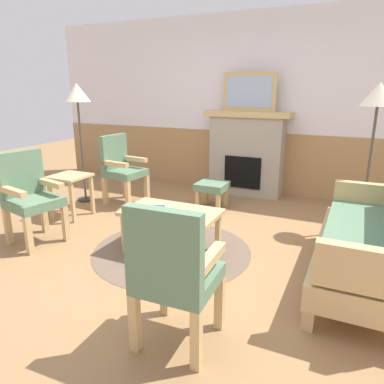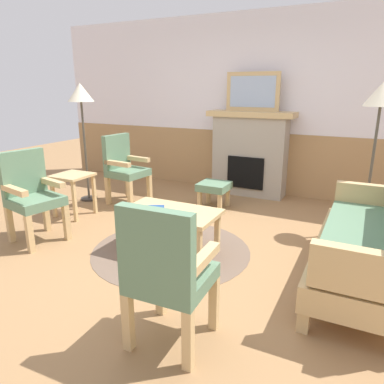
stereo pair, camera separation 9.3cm
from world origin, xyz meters
name	(u,v)px [view 2 (the right image)]	position (x,y,z in m)	size (l,w,h in m)	color
ground_plane	(177,252)	(0.00, 0.00, 0.00)	(14.00, 14.00, 0.00)	#997047
wall_back	(257,108)	(0.00, 2.60, 1.31)	(7.20, 0.14, 2.70)	white
fireplace	(250,153)	(0.00, 2.35, 0.65)	(1.30, 0.44, 1.28)	#A39989
framed_picture	(253,92)	(0.00, 2.35, 1.56)	(0.80, 0.04, 0.56)	tan
couch	(369,242)	(1.73, 0.15, 0.40)	(0.70, 1.80, 0.98)	tan
coffee_table	(171,215)	(-0.07, 0.01, 0.39)	(0.96, 0.56, 0.44)	tan
round_rug	(171,250)	(-0.07, 0.01, 0.00)	(1.63, 1.63, 0.01)	brown
book_on_table	(156,209)	(-0.20, -0.06, 0.46)	(0.17, 0.17, 0.03)	navy
footstool	(214,188)	(-0.22, 1.47, 0.28)	(0.40, 0.40, 0.36)	tan
armchair_near_fireplace	(31,192)	(-1.56, -0.39, 0.54)	(0.57, 0.57, 0.98)	tan
armchair_by_window_left	(124,166)	(-1.48, 1.14, 0.54)	(0.53, 0.53, 0.98)	tan
armchair_front_left	(167,270)	(0.61, -1.23, 0.54)	(0.50, 0.50, 0.98)	tan
side_table	(73,183)	(-1.73, 0.39, 0.43)	(0.44, 0.44, 0.55)	tan
floor_lamp_by_couch	(381,104)	(1.68, 1.41, 1.45)	(0.36, 0.36, 1.68)	#332D28
floor_lamp_by_chairs	(81,100)	(-2.05, 0.99, 1.45)	(0.36, 0.36, 1.68)	#332D28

